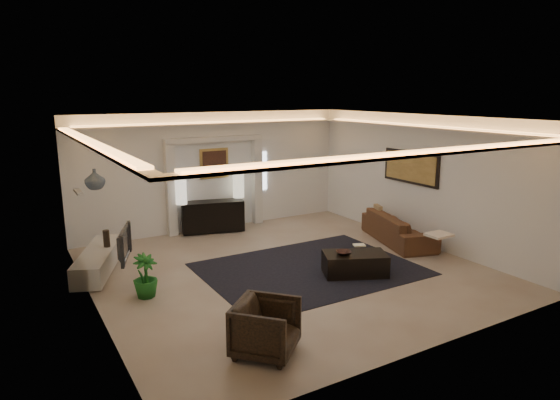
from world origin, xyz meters
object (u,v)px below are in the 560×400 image
sofa (398,228)px  coffee_table (355,264)px  armchair (266,328)px  console (213,216)px

sofa → coffee_table: 2.45m
coffee_table → armchair: 3.25m
sofa → coffee_table: bearing=134.0°
console → armchair: size_ratio=1.88×
sofa → armchair: bearing=135.6°
console → armchair: 5.90m
console → sofa: bearing=-26.9°
sofa → coffee_table: size_ratio=1.89×
console → sofa: 4.44m
console → coffee_table: (1.18, -4.03, -0.20)m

